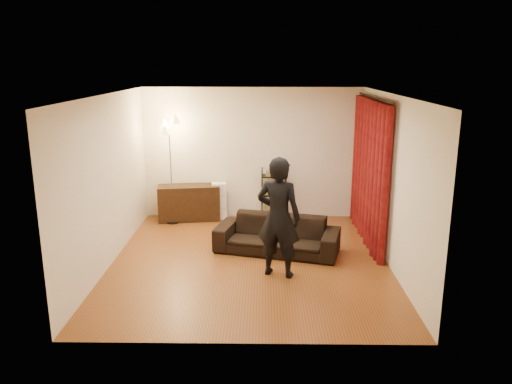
{
  "coord_description": "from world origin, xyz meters",
  "views": [
    {
      "loc": [
        0.22,
        -7.68,
        3.17
      ],
      "look_at": [
        0.1,
        0.3,
        1.1
      ],
      "focal_mm": 35.0,
      "sensor_mm": 36.0,
      "label": 1
    }
  ],
  "objects_px": {
    "person": "(279,217)",
    "media_cabinet": "(189,203)",
    "wire_shelf": "(274,194)",
    "sofa": "(277,235)",
    "floor_lamp": "(171,171)",
    "storage_boxes": "(219,201)"
  },
  "relations": [
    {
      "from": "sofa",
      "to": "person",
      "type": "bearing_deg",
      "value": -75.98
    },
    {
      "from": "sofa",
      "to": "person",
      "type": "xyz_separation_m",
      "value": [
        -0.01,
        -0.97,
        0.62
      ]
    },
    {
      "from": "sofa",
      "to": "person",
      "type": "height_order",
      "value": "person"
    },
    {
      "from": "person",
      "to": "wire_shelf",
      "type": "relative_size",
      "value": 1.72
    },
    {
      "from": "media_cabinet",
      "to": "wire_shelf",
      "type": "xyz_separation_m",
      "value": [
        1.75,
        0.05,
        0.17
      ]
    },
    {
      "from": "person",
      "to": "floor_lamp",
      "type": "bearing_deg",
      "value": -32.53
    },
    {
      "from": "sofa",
      "to": "person",
      "type": "distance_m",
      "value": 1.15
    },
    {
      "from": "storage_boxes",
      "to": "floor_lamp",
      "type": "xyz_separation_m",
      "value": [
        -0.94,
        -0.26,
        0.68
      ]
    },
    {
      "from": "sofa",
      "to": "wire_shelf",
      "type": "bearing_deg",
      "value": 105.3
    },
    {
      "from": "sofa",
      "to": "media_cabinet",
      "type": "height_order",
      "value": "media_cabinet"
    },
    {
      "from": "person",
      "to": "wire_shelf",
      "type": "bearing_deg",
      "value": -71.14
    },
    {
      "from": "wire_shelf",
      "to": "floor_lamp",
      "type": "xyz_separation_m",
      "value": [
        -2.07,
        -0.23,
        0.53
      ]
    },
    {
      "from": "storage_boxes",
      "to": "floor_lamp",
      "type": "relative_size",
      "value": 0.36
    },
    {
      "from": "sofa",
      "to": "floor_lamp",
      "type": "bearing_deg",
      "value": 156.9
    },
    {
      "from": "media_cabinet",
      "to": "storage_boxes",
      "type": "distance_m",
      "value": 0.63
    },
    {
      "from": "media_cabinet",
      "to": "wire_shelf",
      "type": "distance_m",
      "value": 1.76
    },
    {
      "from": "person",
      "to": "media_cabinet",
      "type": "xyz_separation_m",
      "value": [
        -1.77,
        2.76,
        -0.56
      ]
    },
    {
      "from": "sofa",
      "to": "floor_lamp",
      "type": "relative_size",
      "value": 0.98
    },
    {
      "from": "floor_lamp",
      "to": "person",
      "type": "bearing_deg",
      "value": -51.16
    },
    {
      "from": "media_cabinet",
      "to": "floor_lamp",
      "type": "height_order",
      "value": "floor_lamp"
    },
    {
      "from": "media_cabinet",
      "to": "floor_lamp",
      "type": "relative_size",
      "value": 0.59
    },
    {
      "from": "person",
      "to": "media_cabinet",
      "type": "bearing_deg",
      "value": -38.79
    }
  ]
}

